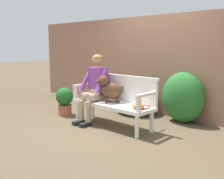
{
  "coord_description": "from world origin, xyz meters",
  "views": [
    {
      "loc": [
        3.36,
        -3.51,
        1.47
      ],
      "look_at": [
        0.0,
        0.0,
        0.68
      ],
      "focal_mm": 43.72,
      "sensor_mm": 36.0,
      "label": 1
    }
  ],
  "objects_px": {
    "garden_bench": "(112,106)",
    "tennis_racket": "(142,107)",
    "person_seated": "(95,86)",
    "dog_on_bench": "(110,89)",
    "potted_plant": "(65,100)",
    "baseball_glove": "(138,106)"
  },
  "relations": [
    {
      "from": "garden_bench",
      "to": "tennis_racket",
      "type": "distance_m",
      "value": 0.63
    },
    {
      "from": "garden_bench",
      "to": "person_seated",
      "type": "xyz_separation_m",
      "value": [
        -0.43,
        -0.01,
        0.33
      ]
    },
    {
      "from": "person_seated",
      "to": "tennis_racket",
      "type": "xyz_separation_m",
      "value": [
        1.05,
        0.11,
        -0.26
      ]
    },
    {
      "from": "dog_on_bench",
      "to": "tennis_racket",
      "type": "height_order",
      "value": "dog_on_bench"
    },
    {
      "from": "tennis_racket",
      "to": "potted_plant",
      "type": "distance_m",
      "value": 1.94
    },
    {
      "from": "garden_bench",
      "to": "person_seated",
      "type": "relative_size",
      "value": 1.26
    },
    {
      "from": "dog_on_bench",
      "to": "person_seated",
      "type": "bearing_deg",
      "value": -176.11
    },
    {
      "from": "tennis_racket",
      "to": "potted_plant",
      "type": "height_order",
      "value": "potted_plant"
    },
    {
      "from": "tennis_racket",
      "to": "potted_plant",
      "type": "xyz_separation_m",
      "value": [
        -1.93,
        -0.2,
        -0.12
      ]
    },
    {
      "from": "person_seated",
      "to": "tennis_racket",
      "type": "distance_m",
      "value": 1.09
    },
    {
      "from": "person_seated",
      "to": "dog_on_bench",
      "type": "xyz_separation_m",
      "value": [
        0.37,
        0.02,
        -0.02
      ]
    },
    {
      "from": "dog_on_bench",
      "to": "tennis_racket",
      "type": "bearing_deg",
      "value": 7.25
    },
    {
      "from": "person_seated",
      "to": "tennis_racket",
      "type": "relative_size",
      "value": 2.31
    },
    {
      "from": "baseball_glove",
      "to": "potted_plant",
      "type": "bearing_deg",
      "value": 179.97
    },
    {
      "from": "dog_on_bench",
      "to": "tennis_racket",
      "type": "xyz_separation_m",
      "value": [
        0.69,
        0.09,
        -0.24
      ]
    },
    {
      "from": "dog_on_bench",
      "to": "tennis_racket",
      "type": "distance_m",
      "value": 0.73
    },
    {
      "from": "dog_on_bench",
      "to": "baseball_glove",
      "type": "distance_m",
      "value": 0.74
    },
    {
      "from": "tennis_racket",
      "to": "baseball_glove",
      "type": "xyz_separation_m",
      "value": [
        0.02,
        -0.14,
        0.04
      ]
    },
    {
      "from": "garden_bench",
      "to": "baseball_glove",
      "type": "relative_size",
      "value": 7.5
    },
    {
      "from": "garden_bench",
      "to": "tennis_racket",
      "type": "height_order",
      "value": "tennis_racket"
    },
    {
      "from": "person_seated",
      "to": "dog_on_bench",
      "type": "distance_m",
      "value": 0.37
    },
    {
      "from": "dog_on_bench",
      "to": "tennis_racket",
      "type": "relative_size",
      "value": 0.88
    }
  ]
}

